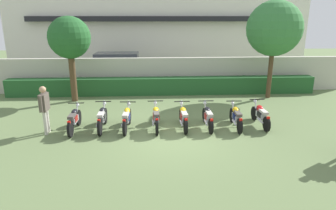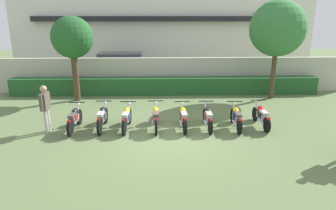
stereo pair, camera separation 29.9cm
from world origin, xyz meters
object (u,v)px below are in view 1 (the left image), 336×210
motorcycle_in_row_4 (183,117)px  motorcycle_in_row_5 (208,117)px  motorcycle_in_row_0 (74,119)px  tree_far_side (274,29)px  parked_car (120,68)px  motorcycle_in_row_1 (102,118)px  inspector_person (44,106)px  motorcycle_in_row_2 (127,118)px  motorcycle_in_row_6 (236,117)px  motorcycle_in_row_7 (260,115)px  motorcycle_in_row_3 (156,117)px  tree_near_inspector (69,39)px

motorcycle_in_row_4 → motorcycle_in_row_5: bearing=-90.6°
motorcycle_in_row_0 → tree_far_side: bearing=-64.1°
tree_far_side → motorcycle_in_row_4: tree_far_side is taller
motorcycle_in_row_0 → parked_car: bearing=-5.3°
motorcycle_in_row_1 → motorcycle_in_row_5: motorcycle_in_row_1 is taller
inspector_person → motorcycle_in_row_2: bearing=4.7°
tree_far_side → motorcycle_in_row_2: 8.82m
parked_car → motorcycle_in_row_6: parked_car is taller
tree_far_side → motorcycle_in_row_5: (-4.01, -4.27, -3.09)m
motorcycle_in_row_7 → motorcycle_in_row_3: bearing=90.9°
motorcycle_in_row_0 → motorcycle_in_row_4: motorcycle_in_row_0 is taller
motorcycle_in_row_5 → motorcycle_in_row_7: size_ratio=1.00×
tree_near_inspector → motorcycle_in_row_2: (2.94, -4.19, -2.64)m
motorcycle_in_row_7 → motorcycle_in_row_4: bearing=91.7°
motorcycle_in_row_4 → motorcycle_in_row_5: (0.93, 0.02, -0.01)m
motorcycle_in_row_2 → motorcycle_in_row_3: motorcycle_in_row_3 is taller
motorcycle_in_row_5 → motorcycle_in_row_6: (1.07, -0.07, 0.00)m
motorcycle_in_row_3 → motorcycle_in_row_4: (1.03, -0.01, -0.01)m
parked_car → inspector_person: size_ratio=2.58×
tree_near_inspector → tree_far_side: size_ratio=0.85×
motorcycle_in_row_3 → motorcycle_in_row_6: motorcycle_in_row_3 is taller
tree_far_side → motorcycle_in_row_2: size_ratio=2.65×
tree_near_inspector → motorcycle_in_row_7: (8.08, -4.06, -2.65)m
motorcycle_in_row_5 → motorcycle_in_row_4: bearing=91.1°
motorcycle_in_row_1 → motorcycle_in_row_3: bearing=-91.5°
motorcycle_in_row_2 → motorcycle_in_row_3: 1.09m
tree_near_inspector → motorcycle_in_row_2: tree_near_inspector is taller
motorcycle_in_row_2 → motorcycle_in_row_7: (5.14, 0.14, -0.01)m
motorcycle_in_row_2 → motorcycle_in_row_5: (3.06, 0.02, -0.01)m
motorcycle_in_row_4 → tree_near_inspector: bearing=48.6°
tree_near_inspector → motorcycle_in_row_3: (4.03, -4.17, -2.63)m
motorcycle_in_row_2 → motorcycle_in_row_3: size_ratio=0.97×
motorcycle_in_row_6 → motorcycle_in_row_7: (1.02, 0.18, -0.00)m
motorcycle_in_row_7 → inspector_person: size_ratio=1.07×
motorcycle_in_row_1 → motorcycle_in_row_5: bearing=-90.6°
motorcycle_in_row_5 → motorcycle_in_row_7: 2.09m
parked_car → motorcycle_in_row_1: 8.68m
parked_car → motorcycle_in_row_1: size_ratio=2.39×
parked_car → motorcycle_in_row_2: size_ratio=2.45×
motorcycle_in_row_6 → inspector_person: size_ratio=1.05×
motorcycle_in_row_7 → inspector_person: inspector_person is taller
inspector_person → tree_far_side: bearing=24.5°
motorcycle_in_row_0 → motorcycle_in_row_3: motorcycle_in_row_3 is taller
motorcycle_in_row_4 → inspector_person: (-5.00, -0.24, 0.60)m
tree_far_side → motorcycle_in_row_0: 10.45m
tree_far_side → inspector_person: 11.20m
motorcycle_in_row_4 → inspector_person: inspector_person is taller
tree_far_side → motorcycle_in_row_3: size_ratio=2.56×
motorcycle_in_row_4 → inspector_person: size_ratio=1.03×
motorcycle_in_row_6 → motorcycle_in_row_1: bearing=91.2°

